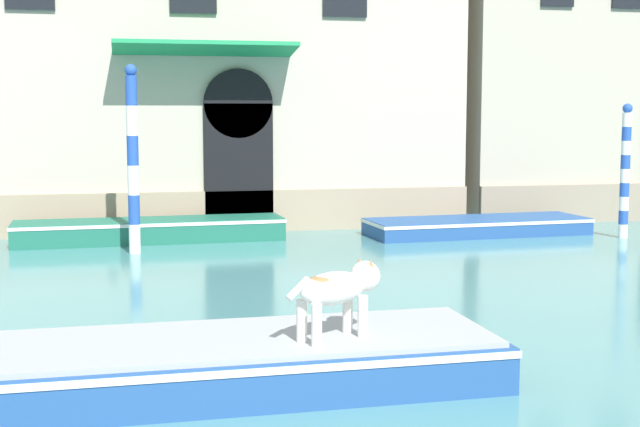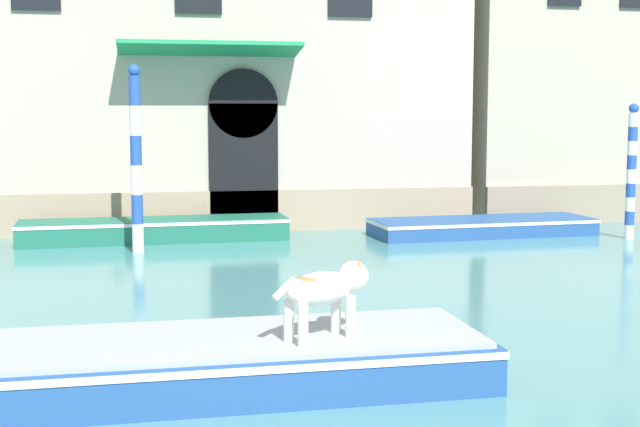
{
  "view_description": "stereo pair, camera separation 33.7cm",
  "coord_description": "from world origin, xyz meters",
  "px_view_note": "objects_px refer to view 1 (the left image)",
  "views": [
    {
      "loc": [
        -1.67,
        -5.33,
        3.11
      ],
      "look_at": [
        1.94,
        11.07,
        1.2
      ],
      "focal_mm": 50.0,
      "sensor_mm": 36.0,
      "label": 1
    },
    {
      "loc": [
        -1.34,
        -5.4,
        3.11
      ],
      "look_at": [
        1.94,
        11.07,
        1.2
      ],
      "focal_mm": 50.0,
      "sensor_mm": 36.0,
      "label": 2
    }
  ],
  "objects_px": {
    "boat_foreground": "(229,361)",
    "mooring_pole_0": "(133,159)",
    "mooring_pole_3": "(625,171)",
    "dog_on_deck": "(339,289)",
    "boat_moored_far": "(477,226)",
    "boat_moored_near_palazzo": "(150,230)"
  },
  "relations": [
    {
      "from": "boat_moored_far",
      "to": "boat_moored_near_palazzo",
      "type": "bearing_deg",
      "value": 172.97
    },
    {
      "from": "dog_on_deck",
      "to": "boat_moored_near_palazzo",
      "type": "xyz_separation_m",
      "value": [
        -1.74,
        12.18,
        -0.86
      ]
    },
    {
      "from": "boat_foreground",
      "to": "mooring_pole_0",
      "type": "relative_size",
      "value": 1.5
    },
    {
      "from": "mooring_pole_0",
      "to": "mooring_pole_3",
      "type": "distance_m",
      "value": 11.9
    },
    {
      "from": "boat_foreground",
      "to": "mooring_pole_0",
      "type": "xyz_separation_m",
      "value": [
        -0.92,
        10.11,
        1.78
      ]
    },
    {
      "from": "boat_moored_far",
      "to": "dog_on_deck",
      "type": "bearing_deg",
      "value": -122.32
    },
    {
      "from": "boat_moored_near_palazzo",
      "to": "boat_moored_far",
      "type": "distance_m",
      "value": 8.22
    },
    {
      "from": "boat_foreground",
      "to": "boat_moored_near_palazzo",
      "type": "height_order",
      "value": "boat_foreground"
    },
    {
      "from": "dog_on_deck",
      "to": "boat_moored_near_palazzo",
      "type": "height_order",
      "value": "dog_on_deck"
    },
    {
      "from": "mooring_pole_3",
      "to": "boat_foreground",
      "type": "bearing_deg",
      "value": -137.67
    },
    {
      "from": "dog_on_deck",
      "to": "mooring_pole_0",
      "type": "relative_size",
      "value": 0.29
    },
    {
      "from": "dog_on_deck",
      "to": "mooring_pole_0",
      "type": "xyz_separation_m",
      "value": [
        -2.13,
        10.4,
        0.95
      ]
    },
    {
      "from": "boat_moored_near_palazzo",
      "to": "mooring_pole_0",
      "type": "xyz_separation_m",
      "value": [
        -0.39,
        -1.79,
        1.81
      ]
    },
    {
      "from": "mooring_pole_0",
      "to": "mooring_pole_3",
      "type": "bearing_deg",
      "value": -0.54
    },
    {
      "from": "boat_foreground",
      "to": "mooring_pole_3",
      "type": "xyz_separation_m",
      "value": [
        10.97,
        10.0,
        1.37
      ]
    },
    {
      "from": "dog_on_deck",
      "to": "boat_moored_far",
      "type": "height_order",
      "value": "dog_on_deck"
    },
    {
      "from": "mooring_pole_0",
      "to": "boat_foreground",
      "type": "bearing_deg",
      "value": -84.8
    },
    {
      "from": "mooring_pole_0",
      "to": "boat_moored_far",
      "type": "bearing_deg",
      "value": 8.3
    },
    {
      "from": "boat_foreground",
      "to": "boat_moored_far",
      "type": "xyz_separation_m",
      "value": [
        7.67,
        11.36,
        -0.09
      ]
    },
    {
      "from": "boat_foreground",
      "to": "mooring_pole_0",
      "type": "height_order",
      "value": "mooring_pole_0"
    },
    {
      "from": "boat_moored_far",
      "to": "mooring_pole_3",
      "type": "height_order",
      "value": "mooring_pole_3"
    },
    {
      "from": "boat_foreground",
      "to": "mooring_pole_3",
      "type": "bearing_deg",
      "value": 41.53
    }
  ]
}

